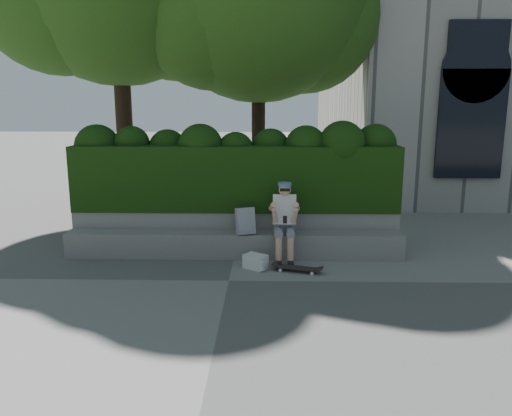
{
  "coord_description": "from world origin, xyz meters",
  "views": [
    {
      "loc": [
        0.6,
        -7.35,
        2.72
      ],
      "look_at": [
        0.4,
        1.0,
        0.95
      ],
      "focal_mm": 35.0,
      "sensor_mm": 36.0,
      "label": 1
    }
  ],
  "objects_px": {
    "backpack_ground": "(255,262)",
    "backpack_plaid": "(245,221)",
    "person": "(284,218)",
    "skateboard": "(297,268)"
  },
  "relations": [
    {
      "from": "person",
      "to": "skateboard",
      "type": "bearing_deg",
      "value": -72.5
    },
    {
      "from": "skateboard",
      "to": "backpack_ground",
      "type": "bearing_deg",
      "value": -177.51
    },
    {
      "from": "person",
      "to": "backpack_ground",
      "type": "height_order",
      "value": "person"
    },
    {
      "from": "person",
      "to": "skateboard",
      "type": "xyz_separation_m",
      "value": [
        0.2,
        -0.63,
        -0.69
      ]
    },
    {
      "from": "backpack_ground",
      "to": "backpack_plaid",
      "type": "bearing_deg",
      "value": 144.22
    },
    {
      "from": "backpack_plaid",
      "to": "person",
      "type": "bearing_deg",
      "value": -24.22
    },
    {
      "from": "skateboard",
      "to": "backpack_plaid",
      "type": "bearing_deg",
      "value": 157.18
    },
    {
      "from": "backpack_ground",
      "to": "person",
      "type": "bearing_deg",
      "value": 77.92
    },
    {
      "from": "person",
      "to": "backpack_plaid",
      "type": "bearing_deg",
      "value": 173.2
    },
    {
      "from": "skateboard",
      "to": "backpack_ground",
      "type": "relative_size",
      "value": 2.14
    }
  ]
}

